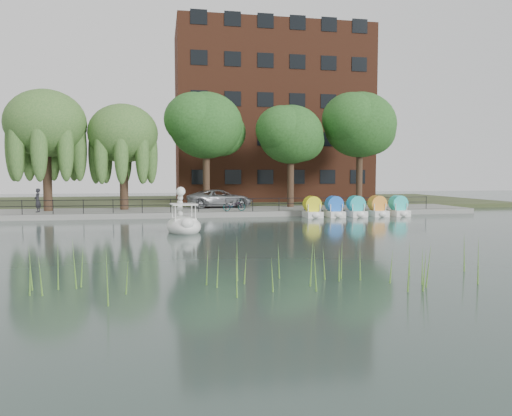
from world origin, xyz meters
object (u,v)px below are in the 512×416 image
object	(u,v)px
pedestrian	(37,199)
swan_boat	(184,222)
bicycle	(234,204)
minivan	(220,197)

from	to	relation	value
pedestrian	swan_boat	distance (m)	14.84
bicycle	swan_boat	bearing A→B (deg)	153.78
bicycle	pedestrian	distance (m)	14.24
minivan	swan_boat	bearing A→B (deg)	157.70
bicycle	swan_boat	xyz separation A→B (m)	(-4.15, -9.40, -0.36)
bicycle	pedestrian	world-z (taller)	pedestrian
bicycle	minivan	bearing A→B (deg)	6.23
minivan	swan_boat	xyz separation A→B (m)	(-3.55, -13.37, -0.71)
minivan	bicycle	xyz separation A→B (m)	(0.60, -3.97, -0.35)
minivan	bicycle	bearing A→B (deg)	-178.82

